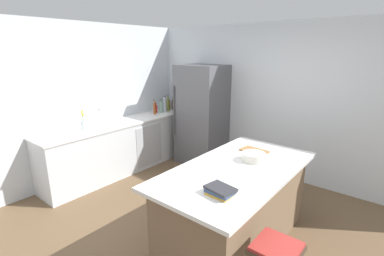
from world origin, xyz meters
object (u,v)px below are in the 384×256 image
object	(u,v)px
flower_vase	(84,124)
syrup_bottle	(173,105)
refrigerator	(202,115)
whiskey_bottle	(168,105)
gin_bottle	(161,107)
cutting_board	(254,151)
kitchen_island	(235,205)
mixing_bowl	(254,157)
soda_bottle	(165,105)
olive_oil_bottle	(168,105)
vinegar_bottle	(154,108)
sink_faucet	(100,117)
hot_sauce_bottle	(156,109)
cookbook_stack	(220,191)

from	to	relation	value
flower_vase	syrup_bottle	size ratio (longest dim) A/B	1.20
flower_vase	refrigerator	bearing A→B (deg)	65.35
refrigerator	whiskey_bottle	bearing A→B (deg)	176.72
gin_bottle	cutting_board	distance (m)	2.68
kitchen_island	cutting_board	size ratio (longest dim) A/B	5.83
syrup_bottle	mixing_bowl	distance (m)	3.08
soda_bottle	gin_bottle	size ratio (longest dim) A/B	1.19
whiskey_bottle	cutting_board	world-z (taller)	whiskey_bottle
olive_oil_bottle	whiskey_bottle	bearing A→B (deg)	134.62
flower_vase	soda_bottle	world-z (taller)	same
whiskey_bottle	mixing_bowl	distance (m)	3.08
olive_oil_bottle	vinegar_bottle	xyz separation A→B (m)	(0.00, -0.39, -0.01)
syrup_bottle	vinegar_bottle	bearing A→B (deg)	-86.96
soda_bottle	vinegar_bottle	xyz separation A→B (m)	(0.00, -0.29, -0.02)
sink_faucet	olive_oil_bottle	world-z (taller)	olive_oil_bottle
flower_vase	kitchen_island	bearing A→B (deg)	5.79
hot_sauce_bottle	soda_bottle	bearing A→B (deg)	67.92
kitchen_island	sink_faucet	world-z (taller)	sink_faucet
flower_vase	gin_bottle	size ratio (longest dim) A/B	1.19
mixing_bowl	syrup_bottle	bearing A→B (deg)	150.56
whiskey_bottle	cookbook_stack	xyz separation A→B (m)	(2.88, -2.32, -0.07)
whiskey_bottle	cutting_board	size ratio (longest dim) A/B	0.81
gin_bottle	sink_faucet	bearing A→B (deg)	-91.78
hot_sauce_bottle	mixing_bowl	size ratio (longest dim) A/B	0.75
vinegar_bottle	cutting_board	bearing A→B (deg)	-14.61
refrigerator	whiskey_bottle	distance (m)	0.94
sink_faucet	cutting_board	distance (m)	2.64
hot_sauce_bottle	mixing_bowl	world-z (taller)	hot_sauce_bottle
olive_oil_bottle	hot_sauce_bottle	world-z (taller)	olive_oil_bottle
vinegar_bottle	mixing_bowl	xyz separation A→B (m)	(2.65, -0.94, -0.07)
flower_vase	cutting_board	world-z (taller)	flower_vase
cookbook_stack	mixing_bowl	world-z (taller)	mixing_bowl
olive_oil_bottle	gin_bottle	size ratio (longest dim) A/B	1.22
olive_oil_bottle	cookbook_stack	world-z (taller)	olive_oil_bottle
olive_oil_bottle	cutting_board	xyz separation A→B (m)	(2.51, -1.05, -0.12)
mixing_bowl	whiskey_bottle	bearing A→B (deg)	152.62
syrup_bottle	whiskey_bottle	xyz separation A→B (m)	(-0.06, -0.09, 0.01)
soda_bottle	sink_faucet	bearing A→B (deg)	-92.56
gin_bottle	cutting_board	bearing A→B (deg)	-18.67
syrup_bottle	cookbook_stack	size ratio (longest dim) A/B	0.96
sink_faucet	flower_vase	xyz separation A→B (m)	(0.03, -0.32, -0.06)
kitchen_island	flower_vase	bearing A→B (deg)	-174.21
kitchen_island	cookbook_stack	xyz separation A→B (m)	(0.18, -0.60, 0.49)
refrigerator	whiskey_bottle	world-z (taller)	refrigerator
gin_bottle	kitchen_island	bearing A→B (deg)	-28.65
soda_bottle	hot_sauce_bottle	xyz separation A→B (m)	(-0.07, -0.18, -0.05)
flower_vase	hot_sauce_bottle	size ratio (longest dim) A/B	1.57
hot_sauce_bottle	cutting_board	xyz separation A→B (m)	(2.59, -0.76, -0.08)
sink_faucet	syrup_bottle	size ratio (longest dim) A/B	1.11
vinegar_bottle	mixing_bowl	distance (m)	2.81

